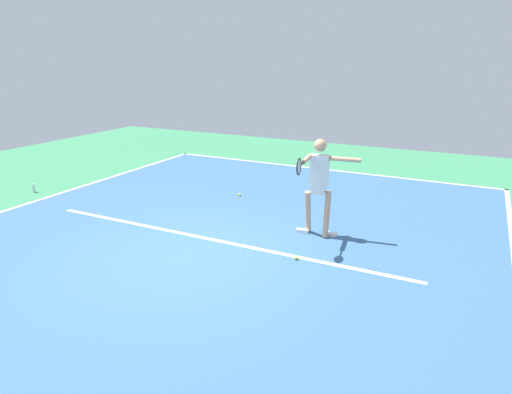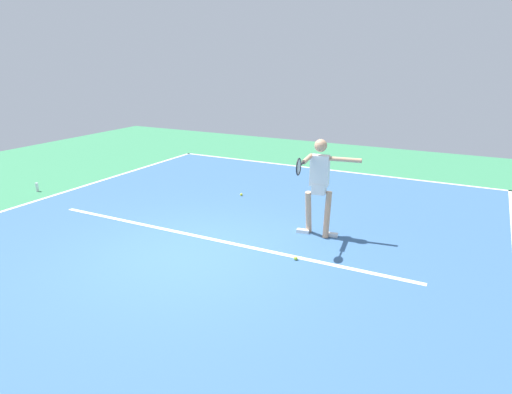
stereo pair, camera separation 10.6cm
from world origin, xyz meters
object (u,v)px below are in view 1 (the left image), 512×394
object	(u,v)px
tennis_player	(319,181)
water_bottle	(34,188)
tennis_ball_far_corner	(240,195)
tennis_ball_centre_court	(296,258)

from	to	relation	value
tennis_player	water_bottle	bearing A→B (deg)	-4.35
tennis_player	tennis_ball_far_corner	xyz separation A→B (m)	(2.52, -1.56, -1.04)
tennis_ball_far_corner	water_bottle	size ratio (longest dim) A/B	0.30
tennis_ball_centre_court	tennis_player	bearing A→B (deg)	-86.99
tennis_ball_centre_court	water_bottle	bearing A→B (deg)	-5.51
tennis_ball_centre_court	tennis_ball_far_corner	distance (m)	3.77
tennis_ball_centre_court	water_bottle	world-z (taller)	water_bottle
tennis_player	tennis_ball_far_corner	distance (m)	3.14
tennis_ball_centre_court	tennis_ball_far_corner	world-z (taller)	same
water_bottle	tennis_ball_far_corner	bearing A→B (deg)	-156.78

